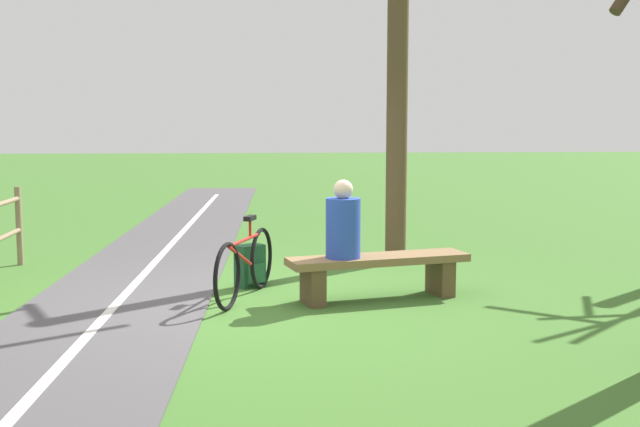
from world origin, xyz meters
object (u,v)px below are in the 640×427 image
Objects in this scene: backpack at (250,266)px; person_seated at (343,225)px; bicycle at (245,265)px; tree_mid_field at (396,69)px; bench at (378,268)px.

person_seated is at bearing 139.74° from backpack.
person_seated is 1.39m from backpack.
bicycle is 0.32× the size of tree_mid_field.
bench is at bearing 103.05° from bicycle.
tree_mid_field reaches higher than bench.
backpack is at bearing -41.98° from bench.
bench is 0.63m from person_seated.
tree_mid_field is at bearing -141.87° from backpack.
bicycle is (1.40, -0.14, 0.04)m from bench.
bench is 1.54m from backpack.
bench is 1.40m from bicycle.
tree_mid_field is at bearing -117.90° from bench.
tree_mid_field is (-0.94, -2.32, 1.74)m from person_seated.
bicycle is 3.49× the size of backpack.
person_seated is 0.48× the size of bicycle.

